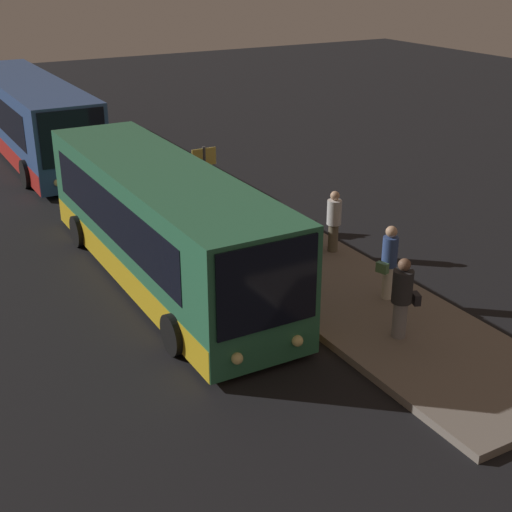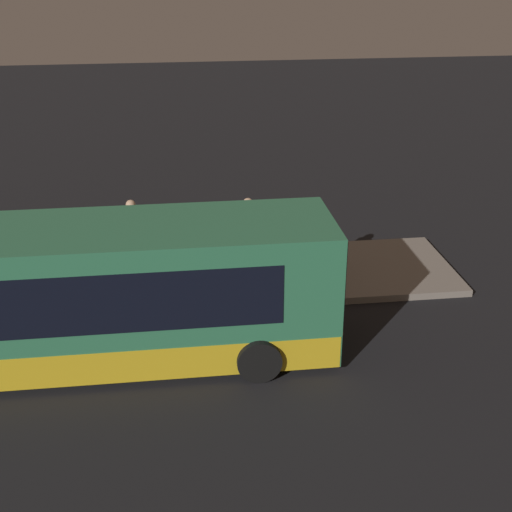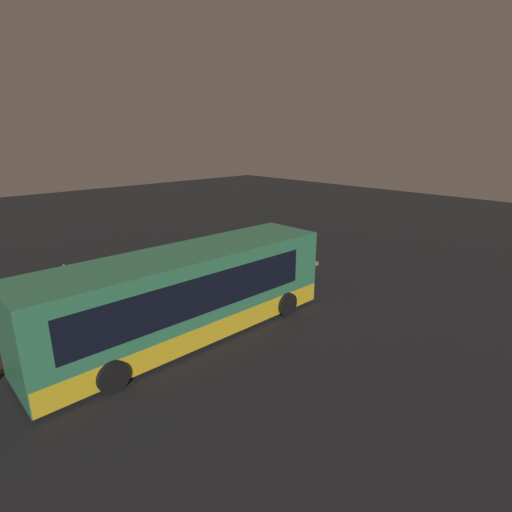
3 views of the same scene
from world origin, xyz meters
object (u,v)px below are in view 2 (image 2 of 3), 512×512
at_px(bus_lead, 75,297).
at_px(suitcase, 120,255).
at_px(passenger_waiting, 248,228).
at_px(passenger_boarding, 132,228).
at_px(passenger_with_bags, 314,240).
at_px(trash_bin, 93,286).

distance_m(bus_lead, suitcase, 4.41).
distance_m(passenger_waiting, suitcase, 3.47).
bearing_deg(passenger_boarding, passenger_with_bags, -177.97).
height_order(passenger_waiting, passenger_with_bags, passenger_waiting).
relative_size(passenger_boarding, passenger_with_bags, 0.95).
relative_size(bus_lead, trash_bin, 16.38).
bearing_deg(passenger_waiting, trash_bin, 2.95).
bearing_deg(passenger_with_bags, passenger_boarding, -177.86).
height_order(passenger_with_bags, suitcase, passenger_with_bags).
bearing_deg(trash_bin, passenger_boarding, 66.23).
bearing_deg(suitcase, passenger_waiting, -4.03).
relative_size(bus_lead, passenger_waiting, 5.82).
bearing_deg(suitcase, trash_bin, -107.65).
bearing_deg(bus_lead, passenger_waiting, 44.91).
bearing_deg(suitcase, bus_lead, -98.49).
xyz_separation_m(bus_lead, passenger_boarding, (1.00, 4.60, -0.35)).
height_order(passenger_boarding, passenger_with_bags, passenger_with_bags).
bearing_deg(passenger_boarding, passenger_waiting, -170.73).
relative_size(bus_lead, passenger_boarding, 6.19).
relative_size(bus_lead, suitcase, 12.35).
relative_size(passenger_waiting, passenger_with_bags, 1.01).
distance_m(bus_lead, passenger_boarding, 4.72).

